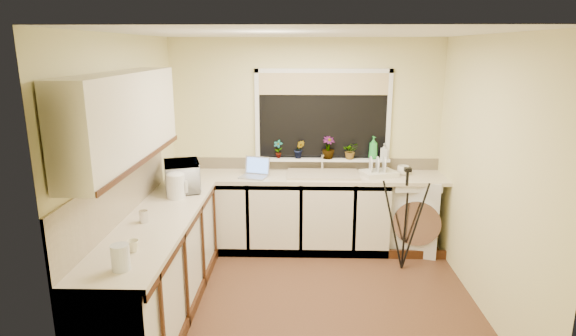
# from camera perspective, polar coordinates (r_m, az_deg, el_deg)

# --- Properties ---
(floor) EXTENTS (3.20, 3.20, 0.00)m
(floor) POSITION_cam_1_polar(r_m,az_deg,el_deg) (4.71, 2.16, -15.42)
(floor) COLOR brown
(floor) RESTS_ON ground
(ceiling) EXTENTS (3.20, 3.20, 0.00)m
(ceiling) POSITION_cam_1_polar(r_m,az_deg,el_deg) (4.09, 2.50, 15.94)
(ceiling) COLOR white
(ceiling) RESTS_ON ground
(wall_back) EXTENTS (3.20, 0.00, 3.20)m
(wall_back) POSITION_cam_1_polar(r_m,az_deg,el_deg) (5.69, 2.13, 3.08)
(wall_back) COLOR beige
(wall_back) RESTS_ON ground
(wall_front) EXTENTS (3.20, 0.00, 3.20)m
(wall_front) POSITION_cam_1_polar(r_m,az_deg,el_deg) (2.81, 2.71, -8.89)
(wall_front) COLOR beige
(wall_front) RESTS_ON ground
(wall_left) EXTENTS (0.00, 3.00, 3.00)m
(wall_left) POSITION_cam_1_polar(r_m,az_deg,el_deg) (4.50, -18.49, -0.69)
(wall_left) COLOR beige
(wall_left) RESTS_ON ground
(wall_right) EXTENTS (0.00, 3.00, 3.00)m
(wall_right) POSITION_cam_1_polar(r_m,az_deg,el_deg) (4.55, 22.91, -0.94)
(wall_right) COLOR beige
(wall_right) RESTS_ON ground
(base_cabinet_back) EXTENTS (2.55, 0.60, 0.86)m
(base_cabinet_back) POSITION_cam_1_polar(r_m,az_deg,el_deg) (5.62, -1.25, -5.47)
(base_cabinet_back) COLOR silver
(base_cabinet_back) RESTS_ON floor
(base_cabinet_left) EXTENTS (0.54, 2.40, 0.86)m
(base_cabinet_left) POSITION_cam_1_polar(r_m,az_deg,el_deg) (4.41, -15.25, -11.77)
(base_cabinet_left) COLOR silver
(base_cabinet_left) RESTS_ON floor
(worktop_back) EXTENTS (3.20, 0.60, 0.04)m
(worktop_back) POSITION_cam_1_polar(r_m,az_deg,el_deg) (5.48, 2.12, -1.07)
(worktop_back) COLOR beige
(worktop_back) RESTS_ON base_cabinet_back
(worktop_left) EXTENTS (0.60, 2.40, 0.04)m
(worktop_left) POSITION_cam_1_polar(r_m,az_deg,el_deg) (4.24, -15.64, -6.29)
(worktop_left) COLOR beige
(worktop_left) RESTS_ON base_cabinet_left
(upper_cabinet) EXTENTS (0.28, 1.90, 0.70)m
(upper_cabinet) POSITION_cam_1_polar(r_m,az_deg,el_deg) (3.92, -19.14, 5.72)
(upper_cabinet) COLOR silver
(upper_cabinet) RESTS_ON wall_left
(splashback_left) EXTENTS (0.02, 2.40, 0.45)m
(splashback_left) POSITION_cam_1_polar(r_m,az_deg,el_deg) (4.26, -19.58, -3.03)
(splashback_left) COLOR beige
(splashback_left) RESTS_ON wall_left
(splashback_back) EXTENTS (3.20, 0.02, 0.14)m
(splashback_back) POSITION_cam_1_polar(r_m,az_deg,el_deg) (5.74, 2.10, 0.56)
(splashback_back) COLOR beige
(splashback_back) RESTS_ON wall_back
(window_glass) EXTENTS (1.50, 0.02, 1.00)m
(window_glass) POSITION_cam_1_polar(r_m,az_deg,el_deg) (5.63, 4.20, 6.28)
(window_glass) COLOR black
(window_glass) RESTS_ON wall_back
(window_blind) EXTENTS (1.50, 0.02, 0.25)m
(window_blind) POSITION_cam_1_polar(r_m,az_deg,el_deg) (5.57, 4.29, 10.07)
(window_blind) COLOR tan
(window_blind) RESTS_ON wall_back
(windowsill) EXTENTS (1.60, 0.14, 0.03)m
(windowsill) POSITION_cam_1_polar(r_m,az_deg,el_deg) (5.67, 4.14, 1.04)
(windowsill) COLOR white
(windowsill) RESTS_ON wall_back
(sink) EXTENTS (0.82, 0.46, 0.03)m
(sink) POSITION_cam_1_polar(r_m,az_deg,el_deg) (5.48, 4.22, -0.75)
(sink) COLOR tan
(sink) RESTS_ON worktop_back
(faucet) EXTENTS (0.03, 0.03, 0.24)m
(faucet) POSITION_cam_1_polar(r_m,az_deg,el_deg) (5.63, 4.15, 0.78)
(faucet) COLOR silver
(faucet) RESTS_ON worktop_back
(washing_machine) EXTENTS (0.76, 0.75, 0.89)m
(washing_machine) POSITION_cam_1_polar(r_m,az_deg,el_deg) (5.80, 14.54, -5.16)
(washing_machine) COLOR silver
(washing_machine) RESTS_ON floor
(laptop) EXTENTS (0.35, 0.33, 0.22)m
(laptop) POSITION_cam_1_polar(r_m,az_deg,el_deg) (5.42, -3.98, -0.43)
(laptop) COLOR #9A9AA1
(laptop) RESTS_ON worktop_back
(kettle) EXTENTS (0.18, 0.18, 0.23)m
(kettle) POSITION_cam_1_polar(r_m,az_deg,el_deg) (4.75, -13.36, -2.19)
(kettle) COLOR white
(kettle) RESTS_ON worktop_left
(dish_rack) EXTENTS (0.45, 0.39, 0.06)m
(dish_rack) POSITION_cam_1_polar(r_m,az_deg,el_deg) (5.53, 10.87, -0.66)
(dish_rack) COLOR silver
(dish_rack) RESTS_ON worktop_back
(tripod) EXTENTS (0.71, 0.71, 1.13)m
(tripod) POSITION_cam_1_polar(r_m,az_deg,el_deg) (5.19, 13.88, -6.03)
(tripod) COLOR black
(tripod) RESTS_ON floor
(glass_jug) EXTENTS (0.12, 0.12, 0.18)m
(glass_jug) POSITION_cam_1_polar(r_m,az_deg,el_deg) (3.36, -19.53, -10.12)
(glass_jug) COLOR silver
(glass_jug) RESTS_ON worktop_left
(steel_jar) EXTENTS (0.07, 0.07, 0.10)m
(steel_jar) POSITION_cam_1_polar(r_m,az_deg,el_deg) (4.19, -17.01, -5.61)
(steel_jar) COLOR silver
(steel_jar) RESTS_ON worktop_left
(microwave) EXTENTS (0.48, 0.59, 0.28)m
(microwave) POSITION_cam_1_polar(r_m,az_deg,el_deg) (5.02, -12.61, -0.95)
(microwave) COLOR white
(microwave) RESTS_ON worktop_left
(plant_a) EXTENTS (0.13, 0.11, 0.22)m
(plant_a) POSITION_cam_1_polar(r_m,az_deg,el_deg) (5.64, -1.20, 2.29)
(plant_a) COLOR #999999
(plant_a) RESTS_ON windowsill
(plant_b) EXTENTS (0.12, 0.10, 0.22)m
(plant_b) POSITION_cam_1_polar(r_m,az_deg,el_deg) (5.63, 1.37, 2.27)
(plant_b) COLOR #999999
(plant_b) RESTS_ON windowsill
(plant_c) EXTENTS (0.18, 0.18, 0.27)m
(plant_c) POSITION_cam_1_polar(r_m,az_deg,el_deg) (5.62, 4.88, 2.45)
(plant_c) COLOR #999999
(plant_c) RESTS_ON windowsill
(plant_d) EXTENTS (0.18, 0.16, 0.20)m
(plant_d) POSITION_cam_1_polar(r_m,az_deg,el_deg) (5.64, 7.55, 2.08)
(plant_d) COLOR #999999
(plant_d) RESTS_ON windowsill
(soap_bottle_green) EXTENTS (0.13, 0.13, 0.27)m
(soap_bottle_green) POSITION_cam_1_polar(r_m,az_deg,el_deg) (5.68, 10.24, 2.43)
(soap_bottle_green) COLOR green
(soap_bottle_green) RESTS_ON windowsill
(soap_bottle_clear) EXTENTS (0.10, 0.10, 0.19)m
(soap_bottle_clear) POSITION_cam_1_polar(r_m,az_deg,el_deg) (5.72, 11.49, 2.00)
(soap_bottle_clear) COLOR #999999
(soap_bottle_clear) RESTS_ON windowsill
(cup_back) EXTENTS (0.18, 0.18, 0.11)m
(cup_back) POSITION_cam_1_polar(r_m,az_deg,el_deg) (5.64, 13.70, -0.27)
(cup_back) COLOR white
(cup_back) RESTS_ON worktop_back
(cup_left) EXTENTS (0.12, 0.12, 0.09)m
(cup_left) POSITION_cam_1_polar(r_m,az_deg,el_deg) (3.64, -18.18, -8.92)
(cup_left) COLOR #EEE7C4
(cup_left) RESTS_ON worktop_left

